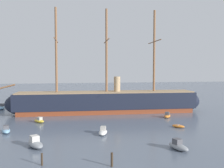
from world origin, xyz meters
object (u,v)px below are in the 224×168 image
motorboat_mid_left (6,130)px  motorboat_far_left (1,107)px  dinghy_distant_centre (88,103)px  motorboat_foreground_left (35,143)px  dinghy_mid_right (178,126)px  motorboat_alongside_bow (39,121)px  mooring_piling_nearest (42,159)px  seagull_in_flight (137,82)px  tall_ship (107,101)px  motorboat_near_centre (103,132)px  motorboat_foreground_right (178,146)px  mooring_piling_left_pair (112,160)px  motorboat_alongside_stern (167,116)px

motorboat_mid_left → motorboat_far_left: (-8.48, 31.81, 0.08)m
dinghy_distant_centre → motorboat_foreground_left: bearing=-104.2°
dinghy_mid_right → dinghy_distant_centre: dinghy_mid_right is taller
motorboat_alongside_bow → mooring_piling_nearest: size_ratio=2.01×
motorboat_foreground_left → seagull_in_flight: bearing=38.9°
tall_ship → motorboat_alongside_bow: size_ratio=18.68×
motorboat_near_centre → dinghy_mid_right: motorboat_near_centre is taller
motorboat_foreground_right → motorboat_far_left: size_ratio=1.02×
dinghy_mid_right → motorboat_alongside_bow: size_ratio=0.86×
motorboat_mid_left → seagull_in_flight: seagull_in_flight is taller
motorboat_foreground_left → mooring_piling_left_pair: size_ratio=2.63×
motorboat_foreground_left → motorboat_foreground_right: (23.22, -5.43, -0.07)m
motorboat_foreground_right → motorboat_near_centre: motorboat_foreground_right is taller
motorboat_mid_left → motorboat_far_left: 32.92m
motorboat_mid_left → motorboat_alongside_stern: (39.11, 9.34, -0.02)m
motorboat_alongside_bow → motorboat_foreground_left: bearing=-86.0°
tall_ship → seagull_in_flight: tall_ship is taller
seagull_in_flight → tall_ship: bearing=115.5°
motorboat_far_left → dinghy_mid_right: bearing=-36.6°
motorboat_mid_left → motorboat_foreground_left: bearing=-57.1°
tall_ship → motorboat_foreground_right: size_ratio=14.15×
tall_ship → motorboat_far_left: bearing=160.0°
motorboat_far_left → dinghy_distant_centre: 30.13m
mooring_piling_left_pair → motorboat_alongside_bow: bearing=112.6°
motorboat_alongside_bow → dinghy_distant_centre: (14.54, 31.90, -0.19)m
motorboat_alongside_bow → motorboat_near_centre: bearing=-44.9°
motorboat_near_centre → dinghy_mid_right: 17.69m
tall_ship → motorboat_alongside_stern: bearing=-35.3°
motorboat_near_centre → motorboat_alongside_stern: (19.57, 14.15, -0.02)m
motorboat_far_left → mooring_piling_nearest: motorboat_far_left is taller
tall_ship → motorboat_mid_left: tall_ship is taller
motorboat_foreground_right → motorboat_alongside_stern: (8.79, 25.73, -0.08)m
motorboat_foreground_right → motorboat_alongside_stern: 27.19m
motorboat_alongside_stern → mooring_piling_nearest: 41.61m
motorboat_alongside_stern → motorboat_far_left: 52.62m
motorboat_near_centre → mooring_piling_nearest: size_ratio=2.41×
motorboat_foreground_left → motorboat_near_centre: motorboat_foreground_left is taller
motorboat_near_centre → mooring_piling_left_pair: (-1.17, -16.65, 0.39)m
motorboat_foreground_right → mooring_piling_left_pair: mooring_piling_left_pair is taller
motorboat_foreground_left → mooring_piling_nearest: 8.62m
tall_ship → dinghy_mid_right: 25.62m
motorboat_alongside_stern → motorboat_far_left: (-47.58, 22.47, 0.10)m
dinghy_mid_right → mooring_piling_left_pair: 26.94m
motorboat_alongside_bow → mooring_piling_left_pair: (12.66, -30.44, 0.46)m
dinghy_mid_right → motorboat_far_left: size_ratio=0.66×
tall_ship → motorboat_near_centre: tall_ship is taller
motorboat_alongside_stern → mooring_piling_nearest: (-30.12, -28.70, 0.31)m
dinghy_distant_centre → seagull_in_flight: seagull_in_flight is taller
motorboat_near_centre → seagull_in_flight: bearing=49.7°
motorboat_alongside_stern → dinghy_distant_centre: (-18.86, 31.54, -0.24)m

